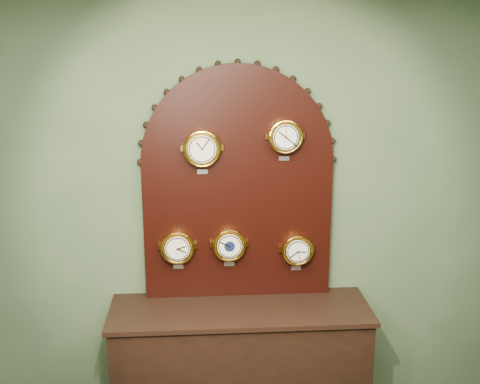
{
  "coord_description": "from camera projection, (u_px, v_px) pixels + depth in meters",
  "views": [
    {
      "loc": [
        -0.25,
        -1.27,
        2.52
      ],
      "look_at": [
        0.0,
        2.25,
        1.58
      ],
      "focal_mm": 45.63,
      "sensor_mm": 36.0,
      "label": 1
    }
  ],
  "objects": [
    {
      "name": "tide_clock",
      "position": [
        297.0,
        250.0,
        3.92
      ],
      "size": [
        0.2,
        0.08,
        0.25
      ],
      "color": "gold",
      "rests_on": "display_board"
    },
    {
      "name": "arabic_clock",
      "position": [
        285.0,
        136.0,
        3.72
      ],
      "size": [
        0.21,
        0.08,
        0.26
      ],
      "color": "gold",
      "rests_on": "display_board"
    },
    {
      "name": "wall_back",
      "position": [
        237.0,
        209.0,
        3.94
      ],
      "size": [
        4.0,
        0.0,
        4.0
      ],
      "primitive_type": "plane",
      "rotation": [
        1.57,
        0.0,
        0.0
      ],
      "color": "#455C3E",
      "rests_on": "ground"
    },
    {
      "name": "display_board",
      "position": [
        238.0,
        177.0,
        3.84
      ],
      "size": [
        1.26,
        0.06,
        1.53
      ],
      "color": "black",
      "rests_on": "shop_counter"
    },
    {
      "name": "barometer",
      "position": [
        229.0,
        245.0,
        3.88
      ],
      "size": [
        0.21,
        0.08,
        0.26
      ],
      "color": "gold",
      "rests_on": "display_board"
    },
    {
      "name": "shop_counter",
      "position": [
        240.0,
        369.0,
        3.94
      ],
      "size": [
        1.6,
        0.5,
        0.8
      ],
      "primitive_type": "cube",
      "color": "black",
      "rests_on": "ground_plane"
    },
    {
      "name": "roman_clock",
      "position": [
        202.0,
        149.0,
        3.71
      ],
      "size": [
        0.23,
        0.08,
        0.28
      ],
      "color": "gold",
      "rests_on": "display_board"
    },
    {
      "name": "hygrometer",
      "position": [
        178.0,
        247.0,
        3.86
      ],
      "size": [
        0.22,
        0.08,
        0.27
      ],
      "color": "gold",
      "rests_on": "display_board"
    }
  ]
}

